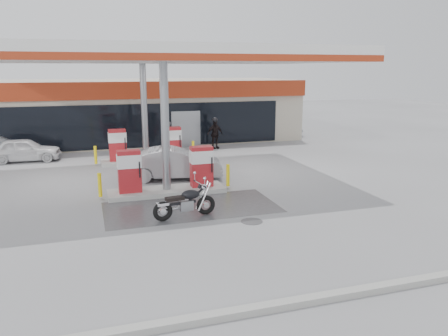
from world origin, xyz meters
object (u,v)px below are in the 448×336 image
object	(u,v)px
hatchback_silver	(174,163)
biker_walking	(215,134)
attendant	(168,139)
pump_island_far	(146,149)
pump_island_near	(167,176)
parked_motorcycle	(186,203)
parked_car_right	(276,129)
sedan_white	(25,150)

from	to	relation	value
hatchback_silver	biker_walking	xyz separation A→B (m)	(3.80, 6.57, 0.20)
biker_walking	hatchback_silver	bearing A→B (deg)	-133.53
attendant	pump_island_far	bearing A→B (deg)	127.75
pump_island_near	biker_walking	bearing A→B (deg)	62.73
parked_motorcycle	parked_car_right	bearing A→B (deg)	47.85
pump_island_near	pump_island_far	world-z (taller)	same
pump_island_far	hatchback_silver	xyz separation A→B (m)	(0.72, -3.80, -0.02)
sedan_white	biker_walking	size ratio (longest dim) A/B	2.01
sedan_white	attendant	distance (m)	7.47
parked_motorcycle	pump_island_far	bearing A→B (deg)	81.88
pump_island_far	attendant	world-z (taller)	attendant
pump_island_far	hatchback_silver	world-z (taller)	pump_island_far
pump_island_near	biker_walking	size ratio (longest dim) A/B	2.89
pump_island_near	attendant	xyz separation A→B (m)	(1.41, 7.32, 0.26)
attendant	parked_car_right	world-z (taller)	attendant
parked_car_right	parked_motorcycle	bearing A→B (deg)	143.89
biker_walking	attendant	bearing A→B (deg)	-168.47
attendant	hatchback_silver	distance (m)	5.17
biker_walking	parked_car_right	bearing A→B (deg)	17.05
parked_car_right	pump_island_far	bearing A→B (deg)	118.34
pump_island_far	attendant	xyz separation A→B (m)	(1.41, 1.32, 0.26)
parked_motorcycle	biker_walking	xyz separation A→B (m)	(4.44, 11.76, 0.40)
pump_island_near	attendant	size ratio (longest dim) A/B	2.64
pump_island_near	sedan_white	xyz separation A→B (m)	(-6.00, 8.20, -0.10)
sedan_white	attendant	xyz separation A→B (m)	(7.41, -0.88, 0.37)
parked_motorcycle	biker_walking	distance (m)	12.57
parked_motorcycle	attendant	size ratio (longest dim) A/B	1.10
pump_island_far	sedan_white	distance (m)	6.39
pump_island_near	pump_island_far	xyz separation A→B (m)	(0.00, 6.00, 0.00)
parked_car_right	biker_walking	xyz separation A→B (m)	(-5.48, -3.23, 0.34)
pump_island_far	parked_motorcycle	distance (m)	8.99
pump_island_near	sedan_white	distance (m)	10.16
pump_island_far	parked_car_right	xyz separation A→B (m)	(10.00, 6.00, -0.16)
sedan_white	hatchback_silver	world-z (taller)	hatchback_silver
pump_island_near	parked_motorcycle	xyz separation A→B (m)	(0.09, -2.99, -0.22)
pump_island_far	attendant	bearing A→B (deg)	43.12
pump_island_near	biker_walking	xyz separation A→B (m)	(4.52, 8.77, 0.18)
pump_island_far	parked_motorcycle	size ratio (longest dim) A/B	2.39
hatchback_silver	parked_car_right	xyz separation A→B (m)	(9.28, 9.80, -0.14)
pump_island_far	biker_walking	xyz separation A→B (m)	(4.52, 2.77, 0.18)
attendant	biker_walking	distance (m)	3.44
sedan_white	biker_walking	distance (m)	10.54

